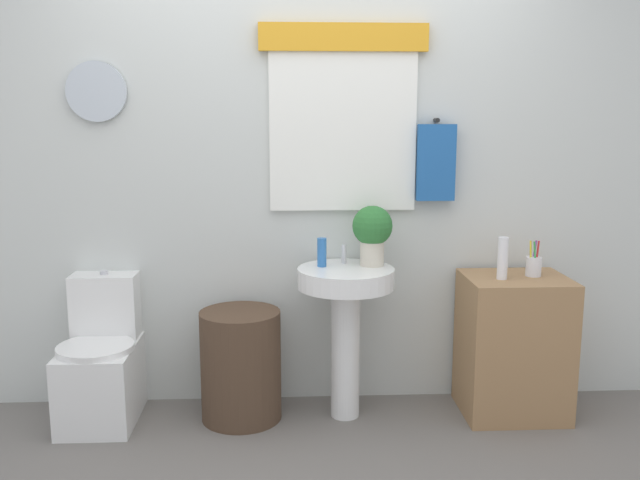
{
  "coord_description": "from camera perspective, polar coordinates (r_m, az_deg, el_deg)",
  "views": [
    {
      "loc": [
        -0.08,
        -2.51,
        1.55
      ],
      "look_at": [
        0.08,
        0.8,
        0.95
      ],
      "focal_mm": 38.22,
      "sensor_mm": 36.0,
      "label": 1
    }
  ],
  "objects": [
    {
      "name": "back_wall",
      "position": [
        3.67,
        -1.46,
        6.43
      ],
      "size": [
        4.4,
        0.18,
        2.6
      ],
      "color": "silver",
      "rests_on": "ground_plane"
    },
    {
      "name": "toilet",
      "position": [
        3.75,
        -17.8,
        -9.94
      ],
      "size": [
        0.38,
        0.51,
        0.76
      ],
      "color": "white",
      "rests_on": "ground_plane"
    },
    {
      "name": "laundry_hamper",
      "position": [
        3.6,
        -6.64,
        -10.37
      ],
      "size": [
        0.41,
        0.41,
        0.57
      ],
      "primitive_type": "cylinder",
      "color": "#4C3828",
      "rests_on": "ground_plane"
    },
    {
      "name": "pedestal_sink",
      "position": [
        3.51,
        2.16,
        -5.65
      ],
      "size": [
        0.49,
        0.49,
        0.8
      ],
      "color": "white",
      "rests_on": "ground_plane"
    },
    {
      "name": "faucet",
      "position": [
        3.56,
        2.02,
        -1.17
      ],
      "size": [
        0.03,
        0.03,
        0.1
      ],
      "primitive_type": "cylinder",
      "color": "silver",
      "rests_on": "pedestal_sink"
    },
    {
      "name": "wooden_cabinet",
      "position": [
        3.75,
        15.87,
        -8.49
      ],
      "size": [
        0.53,
        0.44,
        0.74
      ],
      "primitive_type": "cube",
      "color": "#9E754C",
      "rests_on": "ground_plane"
    },
    {
      "name": "soap_bottle",
      "position": [
        3.48,
        0.15,
        -1.03
      ],
      "size": [
        0.05,
        0.05,
        0.15
      ],
      "primitive_type": "cylinder",
      "color": "#2D6BB7",
      "rests_on": "pedestal_sink"
    },
    {
      "name": "potted_plant",
      "position": [
        3.5,
        4.41,
        0.78
      ],
      "size": [
        0.21,
        0.21,
        0.31
      ],
      "color": "beige",
      "rests_on": "pedestal_sink"
    },
    {
      "name": "lotion_bottle",
      "position": [
        3.57,
        15.05,
        -1.48
      ],
      "size": [
        0.05,
        0.05,
        0.22
      ],
      "primitive_type": "cylinder",
      "color": "white",
      "rests_on": "wooden_cabinet"
    },
    {
      "name": "toothbrush_cup",
      "position": [
        3.69,
        17.45,
        -2.06
      ],
      "size": [
        0.08,
        0.08,
        0.19
      ],
      "color": "silver",
      "rests_on": "wooden_cabinet"
    }
  ]
}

